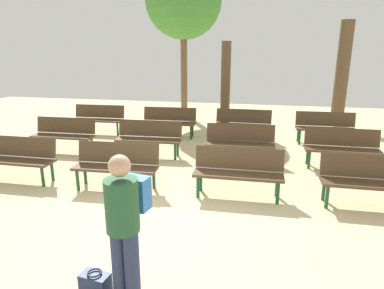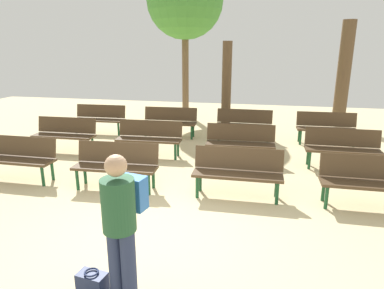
{
  "view_description": "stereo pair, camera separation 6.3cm",
  "coord_description": "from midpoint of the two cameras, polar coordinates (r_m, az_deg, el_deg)",
  "views": [
    {
      "loc": [
        1.43,
        -4.22,
        2.64
      ],
      "look_at": [
        0.0,
        2.88,
        0.55
      ],
      "focal_mm": 31.92,
      "sensor_mm": 36.0,
      "label": 1
    },
    {
      "loc": [
        1.5,
        -4.21,
        2.64
      ],
      "look_at": [
        0.0,
        2.88,
        0.55
      ],
      "focal_mm": 31.92,
      "sensor_mm": 36.0,
      "label": 2
    }
  ],
  "objects": [
    {
      "name": "bench_r1_c1",
      "position": [
        8.5,
        -6.92,
        1.41
      ],
      "size": [
        1.62,
        0.55,
        0.87
      ],
      "rotation": [
        0.0,
        0.0,
        0.05
      ],
      "color": "#4C3823",
      "rests_on": "ground_plane"
    },
    {
      "name": "bench_r0_c3",
      "position": [
        6.49,
        27.86,
        -5.09
      ],
      "size": [
        1.6,
        0.49,
        0.87
      ],
      "rotation": [
        0.0,
        0.0,
        0.01
      ],
      "color": "#4C3823",
      "rests_on": "ground_plane"
    },
    {
      "name": "visitor_with_backpack",
      "position": [
        3.61,
        -11.19,
        -12.36
      ],
      "size": [
        0.41,
        0.57,
        1.65
      ],
      "rotation": [
        0.0,
        0.0,
        2.93
      ],
      "color": "navy",
      "rests_on": "ground_plane"
    },
    {
      "name": "tree_2",
      "position": [
        11.17,
        5.94,
        9.64
      ],
      "size": [
        0.3,
        0.3,
        2.81
      ],
      "color": "brown",
      "rests_on": "ground_plane"
    },
    {
      "name": "bench_r1_c3",
      "position": [
        8.29,
        24.04,
        -0.27
      ],
      "size": [
        1.6,
        0.49,
        0.87
      ],
      "rotation": [
        0.0,
        0.0,
        -0.0
      ],
      "color": "#4C3823",
      "rests_on": "ground_plane"
    },
    {
      "name": "ground_plane",
      "position": [
        5.18,
        -6.46,
        -14.65
      ],
      "size": [
        24.0,
        24.0,
        0.0
      ],
      "primitive_type": "plane",
      "color": "beige"
    },
    {
      "name": "tree_0",
      "position": [
        13.48,
        -1.03,
        22.93
      ],
      "size": [
        2.81,
        2.81,
        5.68
      ],
      "color": "brown",
      "rests_on": "ground_plane"
    },
    {
      "name": "tree_1",
      "position": [
        12.64,
        24.13,
        10.6
      ],
      "size": [
        0.43,
        0.43,
        3.47
      ],
      "color": "brown",
      "rests_on": "ground_plane"
    },
    {
      "name": "bench_r0_c2",
      "position": [
        6.22,
        7.95,
        -4.17
      ],
      "size": [
        1.61,
        0.5,
        0.87
      ],
      "rotation": [
        0.0,
        0.0,
        0.01
      ],
      "color": "#4C3823",
      "rests_on": "ground_plane"
    },
    {
      "name": "bench_r2_c2",
      "position": [
        10.05,
        8.86,
        3.62
      ],
      "size": [
        1.6,
        0.49,
        0.87
      ],
      "rotation": [
        0.0,
        0.0,
        -0.01
      ],
      "color": "#4C3823",
      "rests_on": "ground_plane"
    },
    {
      "name": "bench_r0_c0",
      "position": [
        7.77,
        -26.94,
        -1.66
      ],
      "size": [
        1.6,
        0.48,
        0.87
      ],
      "rotation": [
        0.0,
        0.0,
        0.0
      ],
      "color": "#4C3823",
      "rests_on": "ground_plane"
    },
    {
      "name": "bench_r2_c3",
      "position": [
        10.22,
        21.71,
        2.87
      ],
      "size": [
        1.61,
        0.53,
        0.87
      ],
      "rotation": [
        0.0,
        0.0,
        0.03
      ],
      "color": "#4C3823",
      "rests_on": "ground_plane"
    },
    {
      "name": "bench_r2_c1",
      "position": [
        10.29,
        -3.54,
        4.07
      ],
      "size": [
        1.62,
        0.55,
        0.87
      ],
      "rotation": [
        0.0,
        0.0,
        0.04
      ],
      "color": "#4C3823",
      "rests_on": "ground_plane"
    },
    {
      "name": "bench_r0_c1",
      "position": [
        6.66,
        -12.3,
        -2.99
      ],
      "size": [
        1.62,
        0.56,
        0.87
      ],
      "rotation": [
        0.0,
        0.0,
        0.05
      ],
      "color": "#4C3823",
      "rests_on": "ground_plane"
    },
    {
      "name": "bench_r2_c0",
      "position": [
        11.09,
        -15.02,
        4.44
      ],
      "size": [
        1.62,
        0.53,
        0.87
      ],
      "rotation": [
        0.0,
        0.0,
        0.03
      ],
      "color": "#4C3823",
      "rests_on": "ground_plane"
    },
    {
      "name": "bench_r1_c0",
      "position": [
        9.38,
        -20.28,
        1.91
      ],
      "size": [
        1.61,
        0.52,
        0.87
      ],
      "rotation": [
        0.0,
        0.0,
        0.02
      ],
      "color": "#4C3823",
      "rests_on": "ground_plane"
    },
    {
      "name": "bench_r1_c2",
      "position": [
        8.1,
        8.3,
        0.63
      ],
      "size": [
        1.62,
        0.56,
        0.87
      ],
      "rotation": [
        0.0,
        0.0,
        0.05
      ],
      "color": "#4C3823",
      "rests_on": "ground_plane"
    },
    {
      "name": "handbag",
      "position": [
        4.18,
        -15.85,
        -21.45
      ],
      "size": [
        0.34,
        0.23,
        0.29
      ],
      "color": "#192347",
      "rests_on": "ground_plane"
    }
  ]
}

